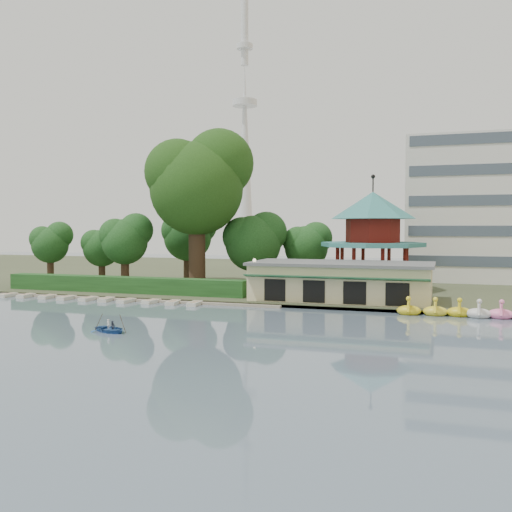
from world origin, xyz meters
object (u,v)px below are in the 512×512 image
at_px(boathouse, 341,281).
at_px(pavilion, 373,231).
at_px(big_tree, 198,180).
at_px(dock, 131,299).
at_px(rowboat_with_passengers, 110,326).

height_order(boathouse, pavilion, pavilion).
xyz_separation_m(boathouse, big_tree, (-18.84, 6.21, 11.31)).
height_order(dock, rowboat_with_passengers, rowboat_with_passengers).
bearing_deg(big_tree, dock, -106.03).
height_order(boathouse, rowboat_with_passengers, boathouse).
xyz_separation_m(pavilion, rowboat_with_passengers, (-15.86, -31.53, -7.04)).
relative_size(dock, boathouse, 1.83).
bearing_deg(boathouse, dock, -167.76).
distance_m(pavilion, rowboat_with_passengers, 35.99).
bearing_deg(big_tree, rowboat_with_passengers, -79.81).
relative_size(boathouse, pavilion, 1.38).
bearing_deg(big_tree, pavilion, 10.37).
bearing_deg(rowboat_with_passengers, big_tree, 100.19).
bearing_deg(pavilion, dock, -148.34).
height_order(big_tree, rowboat_with_passengers, big_tree).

